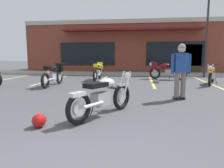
{
  "coord_description": "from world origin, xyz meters",
  "views": [
    {
      "loc": [
        0.73,
        -2.01,
        1.33
      ],
      "look_at": [
        -0.03,
        3.55,
        0.55
      ],
      "focal_mm": 32.97,
      "sensor_mm": 36.0,
      "label": 1
    }
  ],
  "objects_px": {
    "motorcycle_blue_standard": "(166,70)",
    "motorcycle_black_cruiser": "(54,74)",
    "motorcycle_red_sportbike": "(212,74)",
    "person_in_black_shirt": "(181,68)",
    "parking_lot_lamp_post": "(208,22)",
    "motorcycle_silver_naked": "(98,70)",
    "motorcycle_foreground_classic": "(104,95)",
    "helmet_on_pavement": "(39,121)",
    "traffic_cone": "(48,73)"
  },
  "relations": [
    {
      "from": "person_in_black_shirt",
      "to": "traffic_cone",
      "type": "xyz_separation_m",
      "value": [
        -6.72,
        5.41,
        -0.69
      ]
    },
    {
      "from": "motorcycle_blue_standard",
      "to": "motorcycle_silver_naked",
      "type": "bearing_deg",
      "value": -168.76
    },
    {
      "from": "motorcycle_silver_naked",
      "to": "helmet_on_pavement",
      "type": "relative_size",
      "value": 8.1
    },
    {
      "from": "motorcycle_red_sportbike",
      "to": "person_in_black_shirt",
      "type": "distance_m",
      "value": 4.22
    },
    {
      "from": "motorcycle_foreground_classic",
      "to": "motorcycle_blue_standard",
      "type": "xyz_separation_m",
      "value": [
        2.2,
        7.35,
        0.07
      ]
    },
    {
      "from": "motorcycle_blue_standard",
      "to": "person_in_black_shirt",
      "type": "relative_size",
      "value": 1.21
    },
    {
      "from": "helmet_on_pavement",
      "to": "parking_lot_lamp_post",
      "type": "height_order",
      "value": "parking_lot_lamp_post"
    },
    {
      "from": "motorcycle_foreground_classic",
      "to": "motorcycle_black_cruiser",
      "type": "distance_m",
      "value": 5.18
    },
    {
      "from": "motorcycle_black_cruiser",
      "to": "traffic_cone",
      "type": "xyz_separation_m",
      "value": [
        -1.75,
        3.15,
        -0.27
      ]
    },
    {
      "from": "motorcycle_foreground_classic",
      "to": "motorcycle_red_sportbike",
      "type": "height_order",
      "value": "same"
    },
    {
      "from": "motorcycle_red_sportbike",
      "to": "motorcycle_silver_naked",
      "type": "bearing_deg",
      "value": 169.74
    },
    {
      "from": "person_in_black_shirt",
      "to": "motorcycle_blue_standard",
      "type": "bearing_deg",
      "value": 87.72
    },
    {
      "from": "motorcycle_red_sportbike",
      "to": "person_in_black_shirt",
      "type": "bearing_deg",
      "value": -119.81
    },
    {
      "from": "motorcycle_black_cruiser",
      "to": "motorcycle_blue_standard",
      "type": "bearing_deg",
      "value": 30.96
    },
    {
      "from": "motorcycle_black_cruiser",
      "to": "motorcycle_foreground_classic",
      "type": "bearing_deg",
      "value": -54.83
    },
    {
      "from": "motorcycle_silver_naked",
      "to": "person_in_black_shirt",
      "type": "height_order",
      "value": "person_in_black_shirt"
    },
    {
      "from": "parking_lot_lamp_post",
      "to": "motorcycle_black_cruiser",
      "type": "bearing_deg",
      "value": -149.86
    },
    {
      "from": "motorcycle_red_sportbike",
      "to": "parking_lot_lamp_post",
      "type": "height_order",
      "value": "parking_lot_lamp_post"
    },
    {
      "from": "traffic_cone",
      "to": "motorcycle_red_sportbike",
      "type": "bearing_deg",
      "value": -11.4
    },
    {
      "from": "motorcycle_foreground_classic",
      "to": "person_in_black_shirt",
      "type": "relative_size",
      "value": 1.13
    },
    {
      "from": "motorcycle_foreground_classic",
      "to": "motorcycle_red_sportbike",
      "type": "xyz_separation_m",
      "value": [
        4.07,
        5.61,
        0.0
      ]
    },
    {
      "from": "motorcycle_foreground_classic",
      "to": "parking_lot_lamp_post",
      "type": "bearing_deg",
      "value": 61.64
    },
    {
      "from": "helmet_on_pavement",
      "to": "motorcycle_foreground_classic",
      "type": "bearing_deg",
      "value": 40.58
    },
    {
      "from": "motorcycle_red_sportbike",
      "to": "motorcycle_silver_naked",
      "type": "distance_m",
      "value": 5.66
    },
    {
      "from": "person_in_black_shirt",
      "to": "helmet_on_pavement",
      "type": "distance_m",
      "value": 4.27
    },
    {
      "from": "motorcycle_blue_standard",
      "to": "parking_lot_lamp_post",
      "type": "distance_m",
      "value": 3.94
    },
    {
      "from": "motorcycle_silver_naked",
      "to": "helmet_on_pavement",
      "type": "height_order",
      "value": "motorcycle_silver_naked"
    },
    {
      "from": "motorcycle_foreground_classic",
      "to": "traffic_cone",
      "type": "height_order",
      "value": "motorcycle_foreground_classic"
    },
    {
      "from": "motorcycle_blue_standard",
      "to": "motorcycle_black_cruiser",
      "type": "bearing_deg",
      "value": -149.04
    },
    {
      "from": "motorcycle_foreground_classic",
      "to": "person_in_black_shirt",
      "type": "bearing_deg",
      "value": 44.77
    },
    {
      "from": "parking_lot_lamp_post",
      "to": "traffic_cone",
      "type": "bearing_deg",
      "value": -172.07
    },
    {
      "from": "traffic_cone",
      "to": "helmet_on_pavement",
      "type": "bearing_deg",
      "value": -66.09
    },
    {
      "from": "motorcycle_foreground_classic",
      "to": "parking_lot_lamp_post",
      "type": "height_order",
      "value": "parking_lot_lamp_post"
    },
    {
      "from": "motorcycle_black_cruiser",
      "to": "helmet_on_pavement",
      "type": "bearing_deg",
      "value": -69.46
    },
    {
      "from": "motorcycle_foreground_classic",
      "to": "motorcycle_red_sportbike",
      "type": "distance_m",
      "value": 6.93
    },
    {
      "from": "motorcycle_foreground_classic",
      "to": "motorcycle_black_cruiser",
      "type": "height_order",
      "value": "same"
    },
    {
      "from": "motorcycle_red_sportbike",
      "to": "parking_lot_lamp_post",
      "type": "distance_m",
      "value": 4.22
    },
    {
      "from": "motorcycle_foreground_classic",
      "to": "parking_lot_lamp_post",
      "type": "distance_m",
      "value": 10.27
    },
    {
      "from": "motorcycle_foreground_classic",
      "to": "helmet_on_pavement",
      "type": "bearing_deg",
      "value": -139.42
    },
    {
      "from": "motorcycle_silver_naked",
      "to": "person_in_black_shirt",
      "type": "relative_size",
      "value": 1.26
    },
    {
      "from": "motorcycle_black_cruiser",
      "to": "motorcycle_blue_standard",
      "type": "relative_size",
      "value": 1.04
    },
    {
      "from": "helmet_on_pavement",
      "to": "parking_lot_lamp_post",
      "type": "bearing_deg",
      "value": 59.08
    },
    {
      "from": "motorcycle_black_cruiser",
      "to": "person_in_black_shirt",
      "type": "xyz_separation_m",
      "value": [
        4.98,
        -2.26,
        0.42
      ]
    },
    {
      "from": "person_in_black_shirt",
      "to": "helmet_on_pavement",
      "type": "height_order",
      "value": "person_in_black_shirt"
    },
    {
      "from": "motorcycle_red_sportbike",
      "to": "motorcycle_foreground_classic",
      "type": "bearing_deg",
      "value": -125.98
    },
    {
      "from": "motorcycle_foreground_classic",
      "to": "person_in_black_shirt",
      "type": "xyz_separation_m",
      "value": [
        1.99,
        1.97,
        0.49
      ]
    },
    {
      "from": "motorcycle_blue_standard",
      "to": "helmet_on_pavement",
      "type": "bearing_deg",
      "value": -111.56
    },
    {
      "from": "motorcycle_foreground_classic",
      "to": "motorcycle_blue_standard",
      "type": "distance_m",
      "value": 7.67
    },
    {
      "from": "motorcycle_red_sportbike",
      "to": "helmet_on_pavement",
      "type": "relative_size",
      "value": 7.68
    },
    {
      "from": "motorcycle_black_cruiser",
      "to": "parking_lot_lamp_post",
      "type": "height_order",
      "value": "parking_lot_lamp_post"
    }
  ]
}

